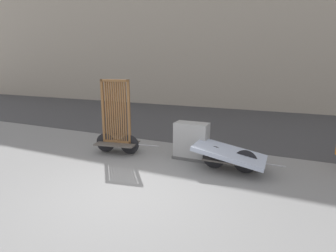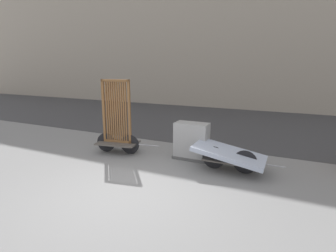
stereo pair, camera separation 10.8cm
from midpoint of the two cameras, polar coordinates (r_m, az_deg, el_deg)
ground_plane at (r=5.73m, az=-8.85°, el=-14.24°), size 60.00×60.00×0.00m
road_strip at (r=12.83m, az=11.47°, el=0.90°), size 56.00×8.44×0.01m
bike_cart_with_bedframe at (r=8.04m, az=-10.61°, el=-0.35°), size 1.98×0.93×2.23m
bike_cart_with_mattress at (r=6.80m, az=13.64°, el=-6.11°), size 2.20×1.01×0.66m
utility_cabinet at (r=7.50m, az=5.57°, el=-3.56°), size 1.01×0.54×1.05m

